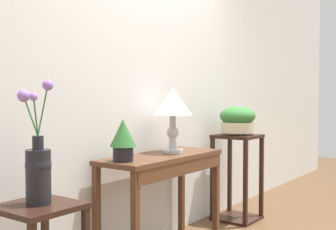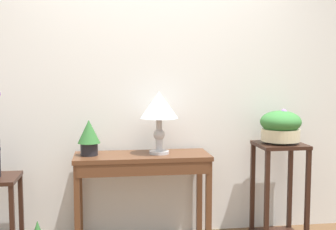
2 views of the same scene
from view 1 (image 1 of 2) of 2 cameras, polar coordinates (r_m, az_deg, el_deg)
name	(u,v)px [view 1 (image 1 of 2)]	position (r m, az deg, el deg)	size (l,w,h in m)	color
back_wall_with_art	(141,73)	(3.61, -3.53, 5.45)	(9.00, 0.10, 2.80)	silver
console_table	(164,170)	(3.36, -0.48, -7.15)	(1.11, 0.42, 0.77)	#56331E
table_lamp	(173,105)	(3.44, 0.61, 1.32)	(0.31, 0.31, 0.51)	#B7B7BC
potted_plant_on_console	(123,138)	(3.02, -5.87, -2.98)	(0.18, 0.18, 0.29)	black
flower_vase_tall_left	(38,166)	(2.48, -16.53, -6.41)	(0.18, 0.16, 0.68)	black
pedestal_stand_right	(237,177)	(4.38, 8.97, -8.00)	(0.40, 0.40, 0.84)	black
planter_bowl_wide_right	(238,120)	(4.31, 9.02, -0.60)	(0.34, 0.34, 0.29)	beige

